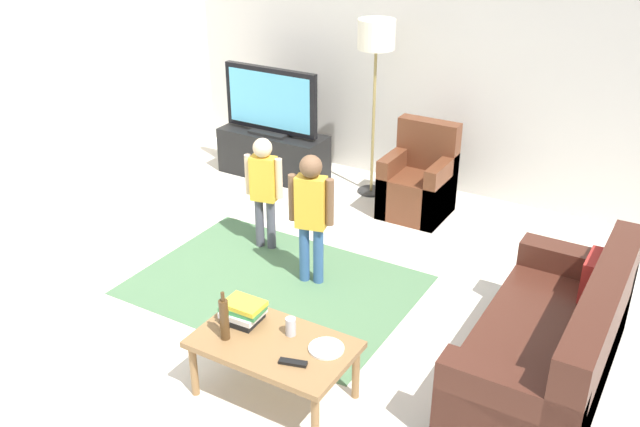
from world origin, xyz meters
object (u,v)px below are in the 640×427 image
tv (271,102)px  couch (556,348)px  tv_stand (273,155)px  child_center (311,208)px  book_stack (243,311)px  coffee_table (274,348)px  bottle (224,319)px  floor_lamp (376,44)px  plate (326,348)px  armchair (419,184)px  soda_can (291,327)px  child_near_tv (264,183)px  tv_remote (293,363)px

tv → couch: (3.53, -1.96, -0.56)m
tv_stand → child_center: (1.50, -1.68, 0.42)m
couch → book_stack: size_ratio=6.42×
child_center → coffee_table: bearing=-68.2°
couch → bottle: 2.12m
floor_lamp → plate: (1.22, -3.04, -1.12)m
child_center → bottle: bearing=-80.3°
tv_stand → child_center: child_center is taller
tv_stand → coffee_table: size_ratio=1.20×
armchair → plate: armchair is taller
child_center → couch: bearing=-8.6°
plate → couch: bearing=37.7°
floor_lamp → child_center: (0.38, -1.83, -0.88)m
coffee_table → soda_can: bearing=67.4°
child_center → book_stack: bearing=-79.4°
armchair → child_near_tv: (-0.89, -1.35, 0.32)m
tv → plate: (2.35, -2.87, -0.42)m
tv_stand → soda_can: bearing=-54.1°
bottle → plate: size_ratio=1.53×
couch → bottle: couch is taller
tv_remote → coffee_table: bearing=134.9°
child_center → tv_remote: (0.75, -1.44, -0.24)m
bottle → coffee_table: bearing=23.2°
child_center → floor_lamp: bearing=101.7°
couch → armchair: 2.64m
child_center → child_near_tv: bearing=156.0°
floor_lamp → child_center: bearing=-78.3°
tv_stand → floor_lamp: 1.72m
book_stack → soda_can: (0.35, 0.03, -0.01)m
couch → tv: bearing=150.9°
book_stack → child_center: bearing=100.6°
armchair → child_near_tv: bearing=-123.3°
child_near_tv → coffee_table: bearing=-53.7°
child_near_tv → floor_lamp: bearing=79.9°
bottle → tv_stand: bearing=119.3°
floor_lamp → soda_can: floor_lamp is taller
child_center → bottle: 1.46m
floor_lamp → plate: 3.47m
tv → floor_lamp: 1.33m
floor_lamp → coffee_table: size_ratio=1.78×
armchair → child_near_tv: 1.64m
armchair → child_center: child_center is taller
child_center → armchair: bearing=81.9°
book_stack → bottle: size_ratio=0.83×
floor_lamp → child_center: 2.06m
floor_lamp → armchair: bearing=-17.4°
tv_stand → tv: 0.60m
tv_stand → tv: (-0.00, -0.02, 0.60)m
child_near_tv → tv: bearing=121.9°
couch → bottle: (-1.78, -1.13, 0.27)m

